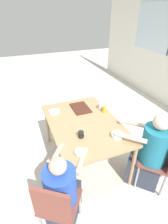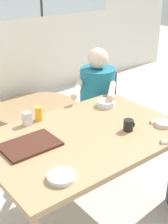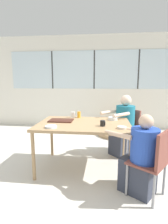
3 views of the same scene
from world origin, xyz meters
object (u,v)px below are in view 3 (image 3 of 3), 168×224
chair_for_man_blue_shirt (129,127)px  bowl_white_shallow (113,119)px  person_woman_green_shirt (141,159)px  folded_table_stack (119,132)px  chair_for_woman_green_shirt (155,159)px  bowl_cereal (122,128)px  bowl_fruit (51,127)px  milk_carton_small (73,115)px  juice_glass (79,115)px  person_man_blue_shirt (124,128)px  coffee_mug (103,123)px

chair_for_man_blue_shirt → bowl_white_shallow: 0.68m
person_woman_green_shirt → folded_table_stack: (-0.06, 2.57, -0.42)m
chair_for_woman_green_shirt → bowl_cereal: chair_for_woman_green_shirt is taller
bowl_white_shallow → bowl_fruit: (-0.91, -0.62, -0.01)m
bowl_cereal → milk_carton_small: bearing=140.8°
folded_table_stack → milk_carton_small: bearing=-121.5°
juice_glass → milk_carton_small: size_ratio=1.08×
person_woman_green_shirt → milk_carton_small: (-1.04, 0.97, 0.37)m
chair_for_woman_green_shirt → milk_carton_small: 1.62m
chair_for_man_blue_shirt → juice_glass: size_ratio=7.59×
bowl_fruit → person_woman_green_shirt: bearing=-10.5°
bowl_cereal → person_man_blue_shirt: bearing=82.0°
chair_for_man_blue_shirt → juice_glass: (-0.97, -0.38, 0.31)m
person_man_blue_shirt → coffee_mug: 0.98m
bowl_white_shallow → bowl_fruit: bearing=-145.6°
bowl_white_shallow → bowl_fruit: bowl_white_shallow is taller
coffee_mug → person_woman_green_shirt: bearing=-40.0°
person_man_blue_shirt → coffee_mug: size_ratio=13.45×
person_man_blue_shirt → folded_table_stack: 1.40m
milk_carton_small → bowl_white_shallow: (0.72, -0.11, -0.03)m
milk_carton_small → folded_table_stack: milk_carton_small is taller
person_man_blue_shirt → bowl_fruit: bearing=87.8°
person_woman_green_shirt → bowl_cereal: person_woman_green_shirt is taller
bowl_white_shallow → folded_table_stack: bearing=81.5°
juice_glass → bowl_fruit: size_ratio=0.68×
chair_for_man_blue_shirt → coffee_mug: chair_for_man_blue_shirt is taller
chair_for_man_blue_shirt → bowl_cereal: chair_for_man_blue_shirt is taller
bowl_white_shallow → coffee_mug: bearing=-110.9°
person_man_blue_shirt → bowl_cereal: person_man_blue_shirt is taller
bowl_fruit → bowl_cereal: bearing=3.7°
coffee_mug → bowl_fruit: 0.76m
coffee_mug → bowl_fruit: size_ratio=0.52×
coffee_mug → chair_for_man_blue_shirt: bearing=61.1°
person_man_blue_shirt → folded_table_stack: (0.02, 1.32, -0.48)m
chair_for_man_blue_shirt → person_man_blue_shirt: 0.17m
milk_carton_small → bowl_cereal: bearing=-39.2°
person_woman_green_shirt → folded_table_stack: size_ratio=0.86×
chair_for_man_blue_shirt → juice_glass: bearing=67.9°
milk_carton_small → bowl_white_shallow: 0.73m
juice_glass → bowl_white_shallow: size_ratio=0.73×
juice_glass → milk_carton_small: bearing=-172.7°
person_woman_green_shirt → folded_table_stack: 2.60m
person_woman_green_shirt → bowl_fruit: bearing=115.4°
chair_for_man_blue_shirt → bowl_white_shallow: chair_for_man_blue_shirt is taller
chair_for_woman_green_shirt → folded_table_stack: (-0.20, 2.67, -0.48)m
chair_for_man_blue_shirt → folded_table_stack: bearing=-39.1°
chair_for_woman_green_shirt → juice_glass: 1.55m
bowl_cereal → bowl_fruit: 1.01m
chair_for_man_blue_shirt → person_woman_green_shirt: person_woman_green_shirt is taller
person_man_blue_shirt → coffee_mug: bearing=110.5°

